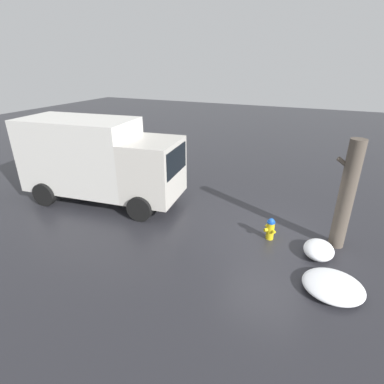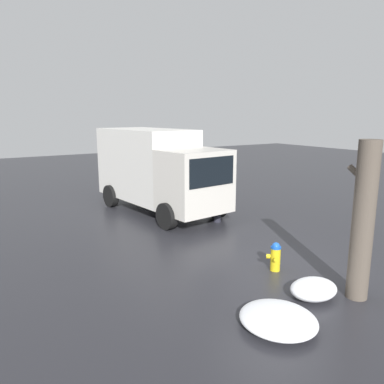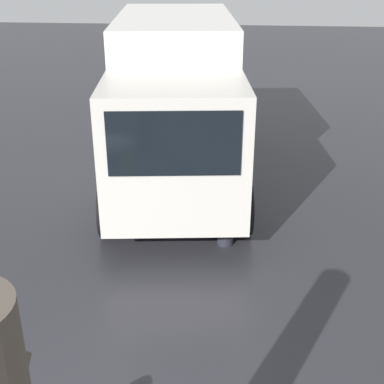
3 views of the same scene
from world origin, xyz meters
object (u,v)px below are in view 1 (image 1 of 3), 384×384
delivery_truck (98,159)px  fire_hydrant (270,228)px  tree_trunk (346,196)px  pedestrian (170,177)px

delivery_truck → fire_hydrant: bearing=81.6°
fire_hydrant → tree_trunk: size_ratio=0.22×
fire_hydrant → delivery_truck: (6.65, -0.23, 1.34)m
fire_hydrant → delivery_truck: bearing=-48.1°
fire_hydrant → pedestrian: (4.18, -1.31, 0.61)m
fire_hydrant → pedestrian: 4.42m
tree_trunk → delivery_truck: (8.55, 0.22, 0.06)m
pedestrian → tree_trunk: bearing=-102.9°
tree_trunk → pedestrian: tree_trunk is taller
fire_hydrant → tree_trunk: (-1.90, -0.45, 1.28)m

